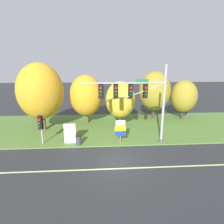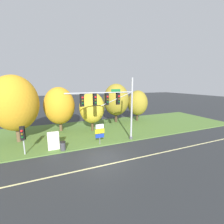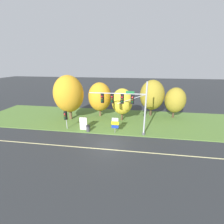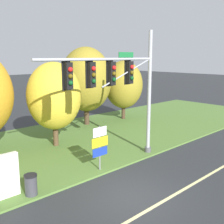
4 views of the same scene
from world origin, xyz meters
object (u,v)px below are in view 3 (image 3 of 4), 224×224
(tree_nearest_road, at_px, (69,94))
(info_kiosk, at_px, (83,124))
(trash_bin, at_px, (88,128))
(tree_tall_centre, at_px, (175,100))
(tree_behind_signpost, at_px, (122,102))
(pedestrian_signal_near_kerb, at_px, (65,117))
(tree_mid_verge, at_px, (152,95))
(traffic_signal_mast, at_px, (126,103))
(tree_left_of_mast, at_px, (100,97))
(route_sign_post, at_px, (115,124))

(tree_nearest_road, height_order, info_kiosk, tree_nearest_road)
(info_kiosk, xyz_separation_m, trash_bin, (0.84, -0.54, -0.47))
(tree_nearest_road, relative_size, tree_tall_centre, 1.40)
(tree_nearest_road, distance_m, tree_behind_signpost, 9.14)
(pedestrian_signal_near_kerb, height_order, tree_mid_verge, tree_mid_verge)
(traffic_signal_mast, xyz_separation_m, info_kiosk, (-6.28, 0.43, -3.60))
(tree_mid_verge, xyz_separation_m, trash_bin, (-9.67, -8.41, -3.44))
(info_kiosk, bearing_deg, trash_bin, -32.74)
(tree_left_of_mast, relative_size, tree_behind_signpost, 1.13)
(traffic_signal_mast, xyz_separation_m, tree_tall_centre, (8.19, 7.69, -1.30))
(traffic_signal_mast, distance_m, info_kiosk, 7.25)
(tree_nearest_road, bearing_deg, traffic_signal_mast, -23.57)
(tree_left_of_mast, xyz_separation_m, tree_mid_verge, (9.38, 1.59, 0.29))
(pedestrian_signal_near_kerb, bearing_deg, traffic_signal_mast, -1.39)
(pedestrian_signal_near_kerb, height_order, route_sign_post, pedestrian_signal_near_kerb)
(tree_tall_centre, bearing_deg, pedestrian_signal_near_kerb, -156.37)
(pedestrian_signal_near_kerb, distance_m, trash_bin, 3.80)
(pedestrian_signal_near_kerb, bearing_deg, tree_mid_verge, 31.61)
(pedestrian_signal_near_kerb, xyz_separation_m, tree_mid_verge, (13.13, 8.08, 1.91))
(route_sign_post, distance_m, tree_nearest_road, 10.05)
(tree_left_of_mast, distance_m, tree_behind_signpost, 4.53)
(tree_tall_centre, relative_size, trash_bin, 5.89)
(tree_behind_signpost, height_order, trash_bin, tree_behind_signpost)
(tree_tall_centre, bearing_deg, tree_nearest_road, -169.58)
(pedestrian_signal_near_kerb, distance_m, info_kiosk, 2.83)
(tree_left_of_mast, bearing_deg, tree_mid_verge, 9.61)
(pedestrian_signal_near_kerb, relative_size, tree_behind_signpost, 0.51)
(tree_left_of_mast, relative_size, tree_tall_centre, 1.14)
(pedestrian_signal_near_kerb, height_order, tree_behind_signpost, tree_behind_signpost)
(route_sign_post, relative_size, tree_nearest_road, 0.31)
(route_sign_post, bearing_deg, tree_behind_signpost, 83.90)
(route_sign_post, xyz_separation_m, trash_bin, (-3.95, -0.04, -0.96))
(tree_mid_verge, bearing_deg, trash_bin, -138.99)
(tree_tall_centre, bearing_deg, tree_behind_signpost, -163.99)
(tree_mid_verge, height_order, trash_bin, tree_mid_verge)
(pedestrian_signal_near_kerb, height_order, tree_nearest_road, tree_nearest_road)
(tree_mid_verge, distance_m, tree_tall_centre, 4.05)
(tree_behind_signpost, bearing_deg, trash_bin, -130.97)
(pedestrian_signal_near_kerb, bearing_deg, info_kiosk, 4.69)
(tree_left_of_mast, bearing_deg, trash_bin, -92.42)
(route_sign_post, height_order, tree_left_of_mast, tree_left_of_mast)
(tree_tall_centre, bearing_deg, route_sign_post, -141.25)
(tree_nearest_road, relative_size, tree_left_of_mast, 1.23)
(tree_nearest_road, height_order, tree_behind_signpost, tree_nearest_road)
(trash_bin, bearing_deg, tree_behind_signpost, 49.03)
(tree_behind_signpost, bearing_deg, route_sign_post, -96.10)
(route_sign_post, xyz_separation_m, tree_nearest_road, (-8.49, 4.42, 3.07))
(traffic_signal_mast, relative_size, tree_tall_centre, 1.41)
(tree_nearest_road, height_order, trash_bin, tree_nearest_road)
(pedestrian_signal_near_kerb, relative_size, tree_mid_verge, 0.42)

